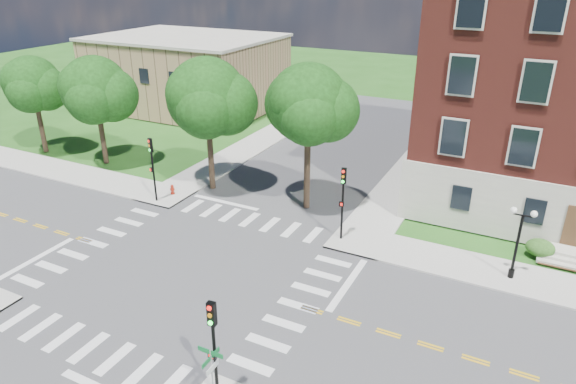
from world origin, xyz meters
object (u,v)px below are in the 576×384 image
at_px(traffic_signal_nw, 152,162).
at_px(twin_lamp_west, 518,239).
at_px(traffic_signal_se, 214,341).
at_px(fire_hydrant, 172,190).
at_px(traffic_signal_ne, 343,195).
at_px(street_sign_pole, 212,369).

relative_size(traffic_signal_nw, twin_lamp_west, 1.13).
bearing_deg(traffic_signal_se, fire_hydrant, 133.33).
distance_m(traffic_signal_ne, twin_lamp_west, 10.10).
distance_m(traffic_signal_se, traffic_signal_ne, 14.66).
height_order(traffic_signal_ne, fire_hydrant, traffic_signal_ne).
relative_size(twin_lamp_west, street_sign_pole, 1.36).
bearing_deg(twin_lamp_west, traffic_signal_se, -122.83).
xyz_separation_m(twin_lamp_west, fire_hydrant, (-24.02, 0.49, -2.06)).
xyz_separation_m(traffic_signal_ne, fire_hydrant, (-13.94, 0.67, -2.72)).
bearing_deg(traffic_signal_nw, traffic_signal_se, -43.12).
bearing_deg(traffic_signal_se, twin_lamp_west, 57.17).
bearing_deg(traffic_signal_ne, fire_hydrant, 177.26).
height_order(traffic_signal_se, traffic_signal_nw, same).
xyz_separation_m(twin_lamp_west, street_sign_pole, (-9.35, -15.35, -0.21)).
height_order(twin_lamp_west, street_sign_pole, twin_lamp_west).
height_order(twin_lamp_west, fire_hydrant, twin_lamp_west).
bearing_deg(fire_hydrant, street_sign_pole, -47.19).
relative_size(traffic_signal_nw, street_sign_pole, 1.55).
xyz_separation_m(traffic_signal_ne, traffic_signal_nw, (-14.26, -0.82, 0.00)).
height_order(traffic_signal_se, fire_hydrant, traffic_signal_se).
bearing_deg(street_sign_pole, twin_lamp_west, 58.66).
bearing_deg(fire_hydrant, traffic_signal_nw, -102.08).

